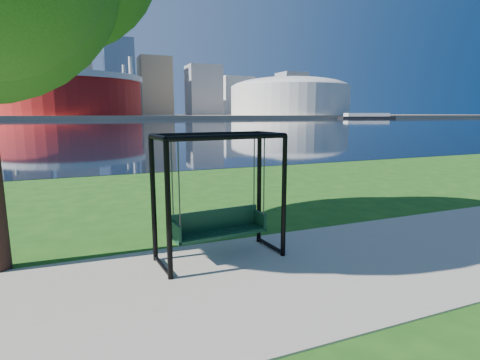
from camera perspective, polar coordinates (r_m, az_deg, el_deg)
ground at (r=6.97m, az=0.04°, el=-13.45°), size 900.00×900.00×0.00m
path at (r=6.55m, az=1.76°, el=-14.94°), size 120.00×4.00×0.03m
river at (r=107.98m, az=-21.22°, el=7.88°), size 900.00×180.00×0.02m
far_bank at (r=311.93m, az=-22.15°, el=8.97°), size 900.00×228.00×2.00m
stadium at (r=241.31m, az=-24.64°, el=11.85°), size 83.00×83.00×32.00m
arena at (r=277.67m, az=7.57°, el=12.64°), size 84.00×84.00×26.56m
skyline at (r=327.00m, az=-23.35°, el=15.04°), size 392.00×66.00×96.50m
swing at (r=7.11m, az=-3.20°, el=-3.02°), size 2.46×1.25×2.43m
barge at (r=244.92m, az=18.73°, el=9.20°), size 34.55×16.99×3.34m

